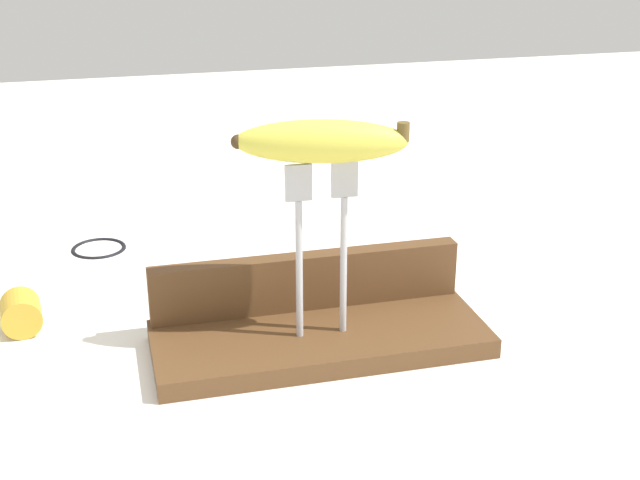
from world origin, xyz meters
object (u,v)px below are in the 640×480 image
fork_stand_center (322,234)px  banana_chunk_near (21,313)px  wire_coil (99,247)px  banana_raised_center (322,141)px

fork_stand_center → banana_chunk_near: bearing=157.5°
banana_chunk_near → wire_coil: banana_chunk_near is taller
banana_raised_center → wire_coil: size_ratio=2.37×
fork_stand_center → banana_raised_center: bearing=166.4°
fork_stand_center → wire_coil: fork_stand_center is taller
fork_stand_center → banana_raised_center: (-0.00, 0.00, 0.09)m
banana_raised_center → banana_chunk_near: banana_raised_center is taller
fork_stand_center → wire_coil: size_ratio=2.53×
banana_raised_center → banana_chunk_near: bearing=157.5°
fork_stand_center → wire_coil: (-0.22, 0.34, -0.13)m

